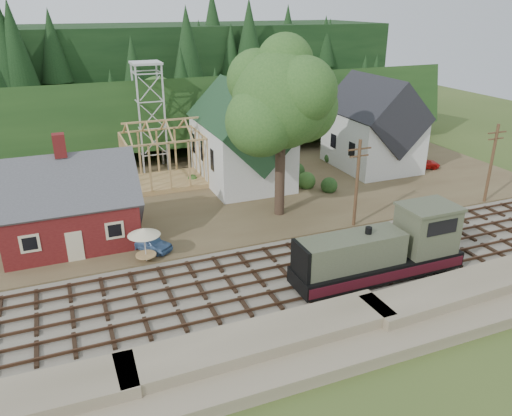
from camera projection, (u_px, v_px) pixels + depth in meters
name	position (u px, v px, depth m)	size (l,w,h in m)	color
ground	(310.00, 270.00, 37.08)	(140.00, 140.00, 0.00)	#384C1E
embankment	(377.00, 336.00, 29.81)	(64.00, 5.00, 1.60)	#7F7259
railroad_bed	(310.00, 269.00, 37.05)	(64.00, 11.00, 0.16)	#726B5B
village_flat	(230.00, 190.00, 52.43)	(64.00, 26.00, 0.30)	brown
hillside	(176.00, 138.00, 73.03)	(70.00, 28.00, 8.00)	#1E3F19
ridge	(154.00, 116.00, 86.73)	(80.00, 20.00, 12.00)	black
depot	(69.00, 209.00, 39.71)	(10.80, 7.41, 9.00)	#551314
church	(242.00, 138.00, 52.64)	(8.40, 15.17, 13.00)	silver
farmhouse	(373.00, 129.00, 57.73)	(8.40, 10.80, 10.60)	silver
timber_frame	(163.00, 157.00, 52.58)	(8.20, 6.20, 6.99)	tan
lattice_tower	(147.00, 84.00, 55.12)	(3.20, 3.20, 12.12)	silver
big_tree	(283.00, 106.00, 42.55)	(10.90, 8.40, 14.70)	#38281E
telegraph_pole_near	(357.00, 183.00, 42.34)	(2.20, 0.28, 8.00)	#4C331E
telegraph_pole_far	(491.00, 163.00, 47.55)	(2.20, 0.28, 8.00)	#4C331E
locomotive	(385.00, 251.00, 35.13)	(12.54, 3.14, 5.00)	black
car_blue	(150.00, 242.00, 39.27)	(1.53, 3.81, 1.30)	#5078AC
car_green	(38.00, 252.00, 37.91)	(1.15, 3.30, 1.09)	#9AB77F
car_red	(423.00, 163.00, 58.75)	(1.79, 3.88, 1.08)	red
patio_set	(144.00, 233.00, 36.93)	(2.43, 2.43, 2.71)	silver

